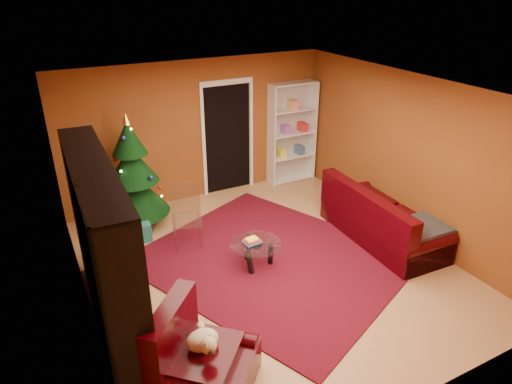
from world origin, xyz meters
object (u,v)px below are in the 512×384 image
rug (272,260)px  armchair (206,359)px  media_unit (104,252)px  white_bookshelf (292,133)px  acrylic_chair (187,220)px  christmas_tree (133,173)px  gift_box_red (156,210)px  dog (202,340)px  gift_box_teal (140,231)px  sofa (384,213)px  coffee_table (256,254)px

rug → armchair: bearing=-135.1°
media_unit → white_bookshelf: (4.22, 2.81, -0.05)m
acrylic_chair → armchair: bearing=-89.9°
white_bookshelf → christmas_tree: bearing=-172.1°
media_unit → gift_box_red: (1.26, 2.58, -0.97)m
gift_box_red → dog: 3.98m
rug → gift_box_teal: (-1.60, 1.51, 0.14)m
sofa → acrylic_chair: (-2.88, 1.25, -0.00)m
white_bookshelf → coffee_table: 3.36m
coffee_table → acrylic_chair: acrylic_chair is taller
gift_box_red → armchair: bearing=-98.7°
christmas_tree → sofa: bearing=-34.2°
armchair → sofa: bearing=-25.0°
white_bookshelf → sofa: white_bookshelf is taller
armchair → coffee_table: size_ratio=1.31×
acrylic_chair → sofa: bearing=-7.6°
rug → sofa: size_ratio=1.67×
sofa → gift_box_teal: bearing=65.2°
white_bookshelf → armchair: bearing=-129.6°
gift_box_teal → white_bookshelf: (3.43, 0.95, 0.86)m
christmas_tree → gift_box_teal: 0.97m
coffee_table → media_unit: bearing=-171.0°
dog → armchair: bearing=-135.0°
dog → coffee_table: 2.25m
white_bookshelf → sofa: (0.07, -2.73, -0.56)m
gift_box_red → acrylic_chair: bearing=-82.7°
sofa → rug: bearing=84.3°
acrylic_chair → white_bookshelf: bearing=43.6°
sofa → acrylic_chair: 3.14m
gift_box_red → armchair: size_ratio=0.20×
media_unit → dog: size_ratio=7.00×
media_unit → christmas_tree: bearing=71.2°
rug → armchair: armchair is taller
white_bookshelf → dog: 5.49m
rug → white_bookshelf: bearing=53.4°
dog → gift_box_red: bearing=34.0°
gift_box_teal → sofa: 3.94m
gift_box_teal → coffee_table: 2.02m
media_unit → white_bookshelf: media_unit is taller
white_bookshelf → dog: white_bookshelf is taller
media_unit → christmas_tree: (0.89, 2.39, -0.11)m
white_bookshelf → coffee_table: size_ratio=2.72×
dog → white_bookshelf: bearing=2.0°
white_bookshelf → coffee_table: white_bookshelf is taller
christmas_tree → white_bookshelf: 3.36m
media_unit → sofa: 4.34m
media_unit → armchair: size_ratio=2.78×
gift_box_teal → gift_box_red: bearing=57.3°
christmas_tree → coffee_table: (1.22, -2.06, -0.76)m
coffee_table → dog: bearing=-131.7°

